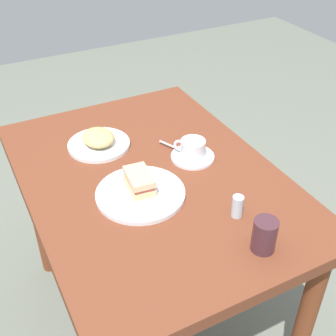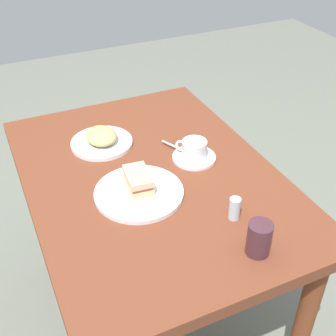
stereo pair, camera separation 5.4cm
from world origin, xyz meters
name	(u,v)px [view 1 (the left image)]	position (x,y,z in m)	size (l,w,h in m)	color
ground_plane	(155,316)	(0.00, 0.00, 0.00)	(6.00, 6.00, 0.00)	slate
dining_table	(152,199)	(0.00, 0.00, 0.63)	(1.07, 0.77, 0.73)	brown
sandwich_plate	(140,194)	(0.08, -0.07, 0.74)	(0.27, 0.27, 0.01)	white
sandwich_front	(139,181)	(0.06, -0.07, 0.77)	(0.12, 0.08, 0.05)	#E0B57E
coffee_saucer	(193,157)	(-0.02, 0.17, 0.74)	(0.15, 0.15, 0.01)	silver
coffee_cup	(192,148)	(-0.02, 0.16, 0.77)	(0.10, 0.09, 0.06)	white
spoon	(175,147)	(-0.09, 0.13, 0.74)	(0.09, 0.05, 0.01)	silver
side_plate	(99,145)	(-0.24, -0.09, 0.74)	(0.22, 0.22, 0.01)	white
side_food_pile	(98,138)	(-0.24, -0.09, 0.77)	(0.13, 0.11, 0.04)	tan
salt_shaker	(237,206)	(0.28, 0.13, 0.76)	(0.03, 0.03, 0.07)	silver
drinking_glass	(264,235)	(0.42, 0.12, 0.78)	(0.06, 0.06, 0.09)	#45262E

